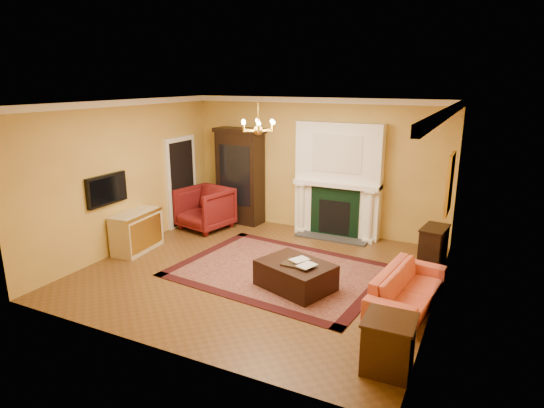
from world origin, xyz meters
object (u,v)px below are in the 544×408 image
Objects in this scene: wingback_armchair at (205,206)px; pedestal_table at (211,211)px; coral_sofa at (408,282)px; leather_ottoman at (296,275)px; commode at (137,231)px; end_table at (388,346)px; console_table at (433,248)px; china_cabinet at (240,178)px.

wingback_armchair is 0.20m from pedestal_table.
coral_sofa is 1.80m from leather_ottoman.
pedestal_table reaches higher than leather_ottoman.
end_table is at bearing -22.68° from commode.
pedestal_table reaches higher than end_table.
commode reaches higher than leather_ottoman.
wingback_armchair reaches higher than end_table.
console_table is at bearing 65.30° from leather_ottoman.
china_cabinet is 2.96× the size of console_table.
china_cabinet is at bearing 73.09° from wingback_armchair.
leather_ottoman is (2.96, -1.99, -0.21)m from pedestal_table.
commode is 0.92× the size of leather_ottoman.
pedestal_table is 0.65× the size of leather_ottoman.
china_cabinet is 3.38× the size of end_table.
pedestal_table is at bearing 76.67° from coral_sofa.
wingback_armchair is 5.22m from coral_sofa.
coral_sofa is (4.45, -2.60, -0.72)m from china_cabinet.
end_table is at bearing -23.04° from wingback_armchair.
wingback_armchair is (-0.47, -0.84, -0.55)m from china_cabinet.
leather_ottoman is (-1.92, -1.97, -0.13)m from console_table.
commode is at bearing -105.47° from china_cabinet.
china_cabinet reaches higher than commode.
console_table is at bearing -6.70° from china_cabinet.
coral_sofa is 2.59× the size of console_table.
china_cabinet is 2.03× the size of wingback_armchair.
china_cabinet is 1.10m from pedestal_table.
pedestal_table is at bearing -105.61° from china_cabinet.
coral_sofa reaches higher than leather_ottoman.
wingback_armchair is at bearing 77.38° from coral_sofa.
console_table reaches higher than end_table.
leather_ottoman is at bearing -126.52° from console_table.
pedestal_table is 3.57m from leather_ottoman.
wingback_armchair reaches higher than pedestal_table.
commode is (-0.62, -1.79, -0.04)m from pedestal_table.
wingback_armchair is at bearing 71.00° from commode.
wingback_armchair is 1.46× the size of console_table.
commode reaches higher than end_table.
wingback_armchair is at bearing -172.35° from console_table.
pedestal_table is 0.71× the size of commode.
console_table is at bearing 2.32° from coral_sofa.
china_cabinet is 4.73m from console_table.
pedestal_table is 4.89m from console_table.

